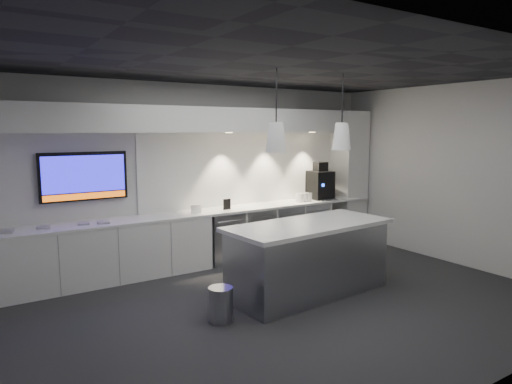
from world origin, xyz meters
TOP-DOWN VIEW (x-y plane):
  - floor at (0.00, 0.00)m, footprint 7.00×7.00m
  - ceiling at (0.00, 0.00)m, footprint 7.00×7.00m
  - wall_back at (0.00, 2.50)m, footprint 7.00×0.00m
  - wall_front at (0.00, -2.50)m, footprint 7.00×0.00m
  - wall_right at (3.50, 0.00)m, footprint 0.00×7.00m
  - back_counter at (0.00, 2.17)m, footprint 6.80×0.65m
  - left_base_cabinets at (-1.75, 2.17)m, footprint 3.30×0.63m
  - fridge_unit_a at (0.25, 2.17)m, footprint 0.60×0.61m
  - fridge_unit_b at (0.88, 2.17)m, footprint 0.60×0.61m
  - fridge_unit_c at (1.51, 2.17)m, footprint 0.60×0.61m
  - fridge_unit_d at (2.14, 2.17)m, footprint 0.60×0.61m
  - backsplash at (1.20, 2.48)m, footprint 4.60×0.03m
  - soffit at (0.00, 2.20)m, footprint 6.90×0.60m
  - column at (3.20, 2.20)m, footprint 0.55×0.55m
  - wall_tv at (-1.90, 2.45)m, footprint 1.25×0.07m
  - island at (0.51, 0.16)m, footprint 2.40×1.17m
  - bin at (-0.95, -0.00)m, footprint 0.38×0.38m
  - coffee_machine at (2.45, 2.20)m, footprint 0.44×0.60m
  - sign_black at (0.32, 2.13)m, footprint 0.14×0.03m
  - sign_white at (-0.28, 2.06)m, footprint 0.18×0.04m
  - cup_cluster at (1.97, 2.11)m, footprint 0.29×0.18m
  - tray_a at (-2.97, 2.16)m, footprint 0.20×0.20m
  - tray_b at (-2.53, 2.17)m, footprint 0.16×0.16m
  - tray_c at (-2.00, 2.16)m, footprint 0.19×0.19m
  - tray_d at (-1.74, 2.08)m, footprint 0.17×0.17m
  - pendant_left at (-0.05, 0.16)m, footprint 0.26×0.26m
  - pendant_right at (1.06, 0.16)m, footprint 0.26×0.26m

SIDE VIEW (x-z plane):
  - floor at x=0.00m, z-range 0.00..0.00m
  - bin at x=-0.95m, z-range 0.00..0.41m
  - fridge_unit_a at x=0.25m, z-range 0.00..0.85m
  - fridge_unit_b at x=0.88m, z-range 0.00..0.85m
  - fridge_unit_c at x=1.51m, z-range 0.00..0.85m
  - fridge_unit_d at x=2.14m, z-range 0.00..0.85m
  - left_base_cabinets at x=-1.75m, z-range 0.00..0.86m
  - island at x=0.51m, z-range 0.00..0.99m
  - back_counter at x=0.00m, z-range 0.86..0.90m
  - tray_a at x=-2.97m, z-range 0.90..0.92m
  - tray_b at x=-2.53m, z-range 0.90..0.92m
  - tray_c at x=-2.00m, z-range 0.90..0.92m
  - tray_d at x=-1.74m, z-range 0.90..0.92m
  - sign_white at x=-0.28m, z-range 0.90..1.04m
  - cup_cluster at x=1.97m, z-range 0.90..1.05m
  - sign_black at x=0.32m, z-range 0.90..1.08m
  - coffee_machine at x=2.45m, z-range 0.84..1.56m
  - column at x=3.20m, z-range 0.00..2.60m
  - wall_back at x=0.00m, z-range -2.00..5.00m
  - wall_front at x=0.00m, z-range -2.00..5.00m
  - wall_right at x=3.50m, z-range -2.00..5.00m
  - backsplash at x=1.20m, z-range 0.90..2.20m
  - wall_tv at x=-1.90m, z-range 1.20..1.92m
  - pendant_left at x=-0.05m, z-range 1.61..2.69m
  - pendant_right at x=1.06m, z-range 1.61..2.69m
  - soffit at x=0.00m, z-range 2.20..2.60m
  - ceiling at x=0.00m, z-range 3.00..3.00m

